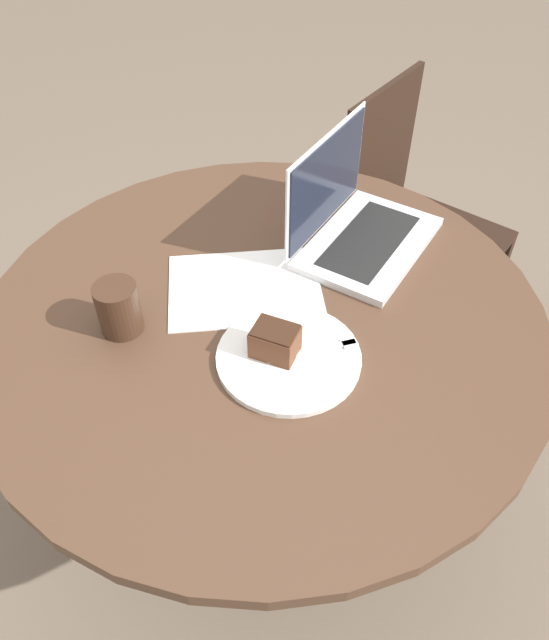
{
  "coord_description": "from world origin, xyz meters",
  "views": [
    {
      "loc": [
        0.0,
        -0.89,
        1.64
      ],
      "look_at": [
        0.02,
        -0.06,
        0.81
      ],
      "focal_mm": 35.0,
      "sensor_mm": 36.0,
      "label": 1
    }
  ],
  "objects_px": {
    "coffee_glass": "(118,308)",
    "plate": "(288,357)",
    "chair": "(407,228)",
    "laptop": "(356,226)"
  },
  "relations": [
    {
      "from": "coffee_glass",
      "to": "laptop",
      "type": "relative_size",
      "value": 0.26
    },
    {
      "from": "chair",
      "to": "coffee_glass",
      "type": "relative_size",
      "value": 8.52
    },
    {
      "from": "chair",
      "to": "laptop",
      "type": "height_order",
      "value": "laptop"
    },
    {
      "from": "coffee_glass",
      "to": "plate",
      "type": "bearing_deg",
      "value": -16.03
    },
    {
      "from": "plate",
      "to": "chair",
      "type": "bearing_deg",
      "value": 62.91
    },
    {
      "from": "laptop",
      "to": "chair",
      "type": "bearing_deg",
      "value": -174.98
    },
    {
      "from": "laptop",
      "to": "plate",
      "type": "bearing_deg",
      "value": 8.11
    },
    {
      "from": "chair",
      "to": "laptop",
      "type": "bearing_deg",
      "value": 10.53
    },
    {
      "from": "plate",
      "to": "coffee_glass",
      "type": "relative_size",
      "value": 2.57
    },
    {
      "from": "chair",
      "to": "coffee_glass",
      "type": "distance_m",
      "value": 1.08
    }
  ]
}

